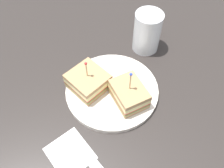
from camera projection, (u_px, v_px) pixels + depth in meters
ground_plane at (112, 94)px, 63.54cm from camera, size 114.05×114.05×2.00cm
plate at (112, 90)px, 62.20cm from camera, size 24.10×24.10×1.32cm
sandwich_half_front at (88, 81)px, 60.26cm from camera, size 11.97×11.81×9.39cm
sandwich_half_back at (129, 94)px, 57.75cm from camera, size 11.24×11.33×10.44cm
drink_glass at (147, 34)px, 68.14cm from camera, size 7.82×7.82×12.00cm
napkin at (70, 153)px, 52.78cm from camera, size 12.71×12.45×0.15cm
fork at (89, 159)px, 51.94cm from camera, size 11.82×7.99×0.35cm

